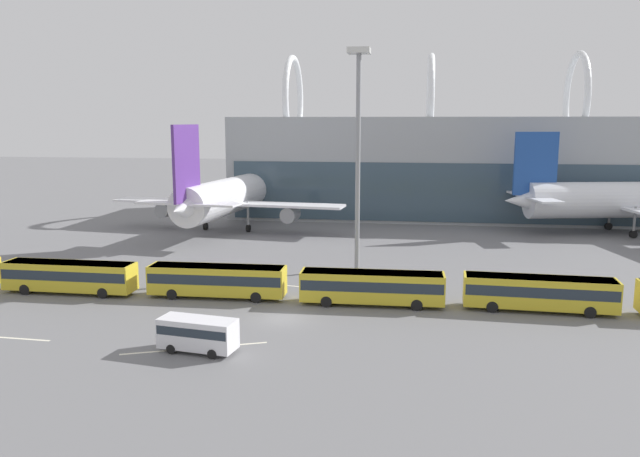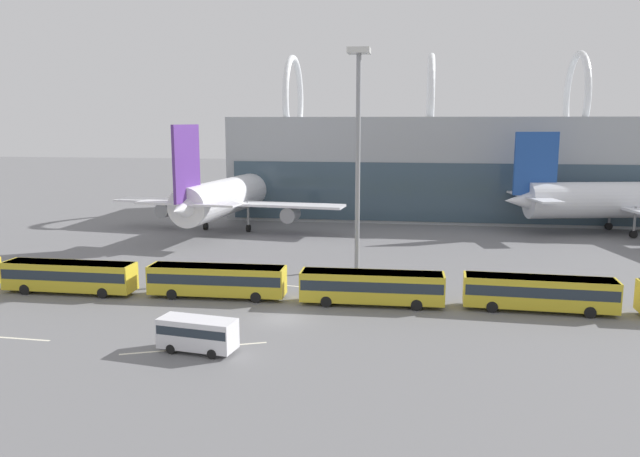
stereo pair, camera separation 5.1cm
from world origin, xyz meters
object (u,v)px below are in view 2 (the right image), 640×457
(airliner_at_gate_far, at_px, (229,196))
(airliner_parked_remote, at_px, (630,200))
(service_van_foreground, at_px, (197,332))
(shuttle_bus_1, at_px, (70,275))
(shuttle_bus_4, at_px, (539,291))
(floodlight_mast, at_px, (358,126))
(shuttle_bus_2, at_px, (217,279))
(shuttle_bus_3, at_px, (372,286))

(airliner_at_gate_far, distance_m, airliner_parked_remote, 59.27)
(airliner_parked_remote, relative_size, service_van_foreground, 6.50)
(shuttle_bus_1, xyz_separation_m, shuttle_bus_4, (43.58, 0.61, 0.00))
(floodlight_mast, bearing_deg, airliner_parked_remote, 37.02)
(shuttle_bus_2, bearing_deg, shuttle_bus_1, -178.69)
(shuttle_bus_1, distance_m, shuttle_bus_4, 43.58)
(shuttle_bus_3, xyz_separation_m, shuttle_bus_4, (14.53, 0.28, 0.00))
(shuttle_bus_3, height_order, floodlight_mast, floodlight_mast)
(airliner_at_gate_far, bearing_deg, service_van_foreground, -159.35)
(airliner_at_gate_far, bearing_deg, airliner_parked_remote, -78.45)
(airliner_at_gate_far, height_order, airliner_parked_remote, airliner_at_gate_far)
(airliner_at_gate_far, distance_m, floodlight_mast, 33.29)
(service_van_foreground, bearing_deg, airliner_parked_remote, 58.73)
(shuttle_bus_3, distance_m, service_van_foreground, 17.76)
(shuttle_bus_2, xyz_separation_m, service_van_foreground, (2.94, -13.73, -0.36))
(airliner_at_gate_far, distance_m, shuttle_bus_2, 37.64)
(airliner_at_gate_far, bearing_deg, floodlight_mast, -130.21)
(shuttle_bus_1, height_order, floodlight_mast, floodlight_mast)
(shuttle_bus_1, height_order, shuttle_bus_4, same)
(shuttle_bus_2, height_order, shuttle_bus_3, same)
(airliner_at_gate_far, height_order, shuttle_bus_4, airliner_at_gate_far)
(service_van_foreground, bearing_deg, shuttle_bus_3, 58.06)
(shuttle_bus_4, distance_m, floodlight_mast, 25.84)
(shuttle_bus_4, bearing_deg, shuttle_bus_1, -176.46)
(service_van_foreground, xyz_separation_m, floodlight_mast, (9.01, 27.00, 14.47))
(airliner_parked_remote, bearing_deg, shuttle_bus_4, -127.90)
(service_van_foreground, height_order, floodlight_mast, floodlight_mast)
(shuttle_bus_2, bearing_deg, airliner_parked_remote, 38.95)
(airliner_parked_remote, bearing_deg, floodlight_mast, -154.80)
(shuttle_bus_2, bearing_deg, shuttle_bus_3, -2.16)
(service_van_foreground, bearing_deg, airliner_at_gate_far, 112.98)
(airliner_parked_remote, relative_size, shuttle_bus_2, 2.95)
(airliner_parked_remote, bearing_deg, airliner_at_gate_far, 173.28)
(shuttle_bus_1, xyz_separation_m, service_van_foreground, (17.47, -13.12, -0.36))
(shuttle_bus_2, xyz_separation_m, floodlight_mast, (11.95, 13.27, 14.12))
(airliner_at_gate_far, distance_m, shuttle_bus_1, 37.29)
(airliner_at_gate_far, relative_size, shuttle_bus_2, 2.81)
(shuttle_bus_4, height_order, floodlight_mast, floodlight_mast)
(airliner_parked_remote, distance_m, shuttle_bus_1, 76.56)
(shuttle_bus_3, distance_m, shuttle_bus_4, 14.53)
(airliner_parked_remote, height_order, floodlight_mast, floodlight_mast)
(shuttle_bus_2, distance_m, service_van_foreground, 14.04)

